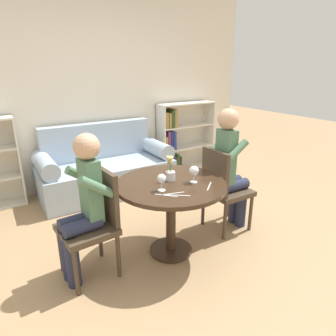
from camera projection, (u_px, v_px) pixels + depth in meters
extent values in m
plane|color=tan|center=(171.00, 251.00, 2.86)|extent=(16.00, 16.00, 0.00)
cube|color=silver|center=(89.00, 90.00, 4.14)|extent=(5.20, 0.05, 2.70)
cylinder|color=#382619|center=(171.00, 184.00, 2.64)|extent=(0.98, 0.98, 0.03)
cylinder|color=#382619|center=(171.00, 218.00, 2.75)|extent=(0.09, 0.09, 0.64)
cylinder|color=#382619|center=(171.00, 250.00, 2.86)|extent=(0.40, 0.40, 0.03)
cube|color=#9EB2C6|center=(107.00, 178.00, 4.13)|extent=(1.77, 0.80, 0.42)
cube|color=#9EB2C6|center=(97.00, 140.00, 4.24)|extent=(1.55, 0.16, 0.50)
cylinder|color=#9EB2C6|center=(45.00, 165.00, 3.64)|extent=(0.22, 0.72, 0.22)
cylinder|color=#9EB2C6|center=(156.00, 148.00, 4.41)|extent=(0.22, 0.72, 0.22)
cube|color=silver|center=(19.00, 160.00, 3.74)|extent=(0.02, 0.28, 1.11)
cube|color=silver|center=(182.00, 135.00, 5.10)|extent=(0.99, 0.02, 1.11)
cube|color=silver|center=(161.00, 140.00, 4.76)|extent=(0.02, 0.28, 1.11)
cube|color=silver|center=(209.00, 133.00, 5.24)|extent=(0.02, 0.28, 1.11)
cube|color=silver|center=(185.00, 167.00, 5.17)|extent=(0.95, 0.28, 0.02)
cube|color=silver|center=(186.00, 147.00, 5.06)|extent=(0.95, 0.28, 0.02)
cube|color=silver|center=(186.00, 126.00, 4.94)|extent=(0.95, 0.28, 0.02)
cube|color=silver|center=(187.00, 103.00, 4.82)|extent=(0.95, 0.28, 0.02)
cube|color=#234723|center=(164.00, 162.00, 4.90)|extent=(0.04, 0.23, 0.30)
cube|color=maroon|center=(167.00, 163.00, 4.94)|extent=(0.04, 0.23, 0.25)
cube|color=maroon|center=(169.00, 161.00, 4.95)|extent=(0.03, 0.23, 0.31)
cube|color=navy|center=(171.00, 162.00, 4.98)|extent=(0.03, 0.23, 0.26)
cube|color=#332319|center=(173.00, 162.00, 5.00)|extent=(0.03, 0.23, 0.24)
cube|color=#234723|center=(175.00, 161.00, 5.01)|extent=(0.04, 0.23, 0.27)
cube|color=#332319|center=(177.00, 162.00, 5.04)|extent=(0.03, 0.23, 0.23)
cube|color=olive|center=(163.00, 143.00, 4.79)|extent=(0.04, 0.23, 0.23)
cube|color=#602D5B|center=(166.00, 140.00, 4.80)|extent=(0.05, 0.23, 0.31)
cube|color=navy|center=(169.00, 140.00, 4.83)|extent=(0.03, 0.23, 0.30)
cube|color=navy|center=(172.00, 140.00, 4.86)|extent=(0.05, 0.23, 0.29)
cube|color=olive|center=(164.00, 120.00, 4.68)|extent=(0.05, 0.23, 0.24)
cube|color=olive|center=(167.00, 120.00, 4.71)|extent=(0.04, 0.23, 0.24)
cube|color=#234723|center=(170.00, 119.00, 4.72)|extent=(0.05, 0.23, 0.27)
cube|color=olive|center=(173.00, 118.00, 4.75)|extent=(0.05, 0.23, 0.28)
cylinder|color=#473828|center=(61.00, 251.00, 2.53)|extent=(0.04, 0.04, 0.40)
cylinder|color=#473828|center=(76.00, 273.00, 2.26)|extent=(0.04, 0.04, 0.40)
cylinder|color=#473828|center=(100.00, 237.00, 2.73)|extent=(0.04, 0.04, 0.40)
cylinder|color=#473828|center=(118.00, 256.00, 2.46)|extent=(0.04, 0.04, 0.40)
cube|color=#473828|center=(87.00, 230.00, 2.42)|extent=(0.46, 0.46, 0.05)
cube|color=#473828|center=(106.00, 196.00, 2.45)|extent=(0.07, 0.38, 0.45)
cylinder|color=#473828|center=(251.00, 213.00, 3.17)|extent=(0.04, 0.04, 0.40)
cylinder|color=#473828|center=(228.00, 201.00, 3.46)|extent=(0.04, 0.04, 0.40)
cylinder|color=#473828|center=(225.00, 222.00, 2.99)|extent=(0.04, 0.04, 0.40)
cylinder|color=#473828|center=(203.00, 208.00, 3.28)|extent=(0.04, 0.04, 0.40)
cube|color=#473828|center=(228.00, 191.00, 3.15)|extent=(0.42, 0.42, 0.05)
cube|color=#473828|center=(215.00, 172.00, 2.98)|extent=(0.04, 0.38, 0.45)
cylinder|color=#282D47|center=(68.00, 255.00, 2.43)|extent=(0.11, 0.11, 0.45)
cylinder|color=#282D47|center=(73.00, 261.00, 2.35)|extent=(0.11, 0.11, 0.45)
cylinder|color=#282D47|center=(78.00, 221.00, 2.41)|extent=(0.31, 0.14, 0.11)
cylinder|color=#282D47|center=(83.00, 226.00, 2.32)|extent=(0.31, 0.14, 0.11)
cube|color=#517A5B|center=(91.00, 190.00, 2.34)|extent=(0.14, 0.21, 0.51)
cylinder|color=#517A5B|center=(83.00, 177.00, 2.42)|extent=(0.29, 0.09, 0.23)
cylinder|color=#517A5B|center=(97.00, 187.00, 2.22)|extent=(0.29, 0.09, 0.23)
sphere|color=tan|center=(87.00, 146.00, 2.23)|extent=(0.20, 0.20, 0.20)
cylinder|color=#282D47|center=(241.00, 207.00, 3.25)|extent=(0.11, 0.11, 0.45)
cylinder|color=#282D47|center=(234.00, 203.00, 3.34)|extent=(0.11, 0.11, 0.45)
cylinder|color=#282D47|center=(235.00, 185.00, 3.11)|extent=(0.30, 0.11, 0.11)
cylinder|color=#282D47|center=(228.00, 182.00, 3.20)|extent=(0.30, 0.11, 0.11)
cube|color=#517A5B|center=(226.00, 158.00, 3.00)|extent=(0.12, 0.20, 0.59)
cylinder|color=#517A5B|center=(236.00, 152.00, 2.86)|extent=(0.29, 0.07, 0.23)
cylinder|color=#517A5B|center=(218.00, 146.00, 3.08)|extent=(0.29, 0.07, 0.23)
sphere|color=tan|center=(228.00, 119.00, 2.87)|extent=(0.21, 0.21, 0.21)
cylinder|color=white|center=(162.00, 190.00, 2.46)|extent=(0.06, 0.06, 0.00)
cylinder|color=white|center=(162.00, 186.00, 2.45)|extent=(0.01, 0.01, 0.07)
sphere|color=white|center=(162.00, 178.00, 2.43)|extent=(0.08, 0.08, 0.08)
sphere|color=#E58E75|center=(162.00, 179.00, 2.43)|extent=(0.05, 0.05, 0.05)
cylinder|color=white|center=(194.00, 182.00, 2.64)|extent=(0.06, 0.06, 0.00)
cylinder|color=white|center=(194.00, 178.00, 2.62)|extent=(0.01, 0.01, 0.07)
sphere|color=white|center=(194.00, 171.00, 2.60)|extent=(0.09, 0.09, 0.09)
sphere|color=beige|center=(194.00, 172.00, 2.60)|extent=(0.06, 0.06, 0.06)
cylinder|color=silver|center=(171.00, 176.00, 2.67)|extent=(0.08, 0.08, 0.08)
cylinder|color=#4C7A42|center=(170.00, 167.00, 2.65)|extent=(0.00, 0.01, 0.09)
sphere|color=#EACC4C|center=(170.00, 162.00, 2.64)|extent=(0.04, 0.04, 0.04)
cylinder|color=#4C7A42|center=(171.00, 164.00, 2.66)|extent=(0.01, 0.01, 0.12)
sphere|color=#EACC4C|center=(171.00, 158.00, 2.64)|extent=(0.04, 0.04, 0.04)
cylinder|color=#4C7A42|center=(170.00, 167.00, 2.66)|extent=(0.01, 0.01, 0.08)
sphere|color=#E07F4C|center=(170.00, 163.00, 2.65)|extent=(0.04, 0.04, 0.04)
cylinder|color=#4C7A42|center=(171.00, 165.00, 2.64)|extent=(0.00, 0.01, 0.12)
sphere|color=#EACC4C|center=(171.00, 159.00, 2.62)|extent=(0.04, 0.04, 0.04)
cylinder|color=#4C7A42|center=(168.00, 165.00, 2.63)|extent=(0.01, 0.01, 0.13)
sphere|color=silver|center=(168.00, 158.00, 2.61)|extent=(0.04, 0.04, 0.04)
cube|color=silver|center=(178.00, 195.00, 2.37)|extent=(0.16, 0.12, 0.00)
cube|color=silver|center=(209.00, 186.00, 2.55)|extent=(0.15, 0.14, 0.00)
cube|color=silver|center=(166.00, 195.00, 2.37)|extent=(0.14, 0.15, 0.00)
cube|color=silver|center=(173.00, 193.00, 2.41)|extent=(0.19, 0.05, 0.00)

